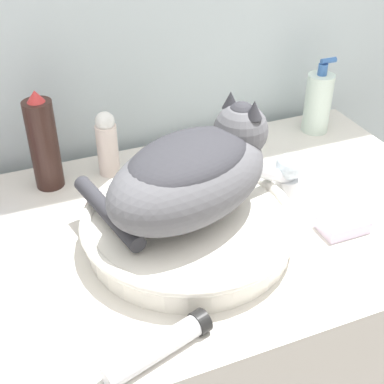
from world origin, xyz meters
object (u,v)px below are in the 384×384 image
Objects in this scene: hairspray_can_black at (44,143)px; cat at (193,171)px; deodorant_stick at (107,143)px; soap_pump_bottle at (318,102)px; faucet at (282,176)px; soap_bar at (343,225)px; cream_tube at (160,347)px.

cat is at bearing -52.32° from hairspray_can_black.
soap_pump_bottle is (0.49, -0.00, 0.00)m from deodorant_stick.
faucet is 1.79× the size of soap_bar.
cat is 0.28m from cream_tube.
faucet is (0.19, 0.03, -0.07)m from cat.
faucet is at bearing -40.07° from deodorant_stick.
cream_tube is (-0.06, -0.47, -0.05)m from deodorant_stick.
cat is at bearing 162.10° from soap_bar.
hairspray_can_black is 0.48m from cream_tube.
hairspray_can_black is at bearing 105.59° from cat.
soap_pump_bottle is 0.61m from hairspray_can_black.
soap_pump_bottle reaches higher than cream_tube.
cream_tube is at bearing -82.25° from hairspray_can_black.
hairspray_can_black is (-0.61, 0.00, 0.02)m from soap_pump_bottle.
cream_tube is (-0.13, -0.21, -0.12)m from cat.
hairspray_can_black reaches higher than deodorant_stick.
soap_pump_bottle is (0.41, 0.26, -0.06)m from cat.
cat is 1.72× the size of hairspray_can_black.
hairspray_can_black reaches higher than soap_bar.
cream_tube is (0.06, -0.47, -0.08)m from hairspray_can_black.
cat is 2.55× the size of deodorant_stick.
hairspray_can_black is (-0.20, 0.26, -0.04)m from cat.
soap_bar is at bearing -115.36° from soap_pump_bottle.
soap_pump_bottle is at bearing 64.64° from soap_bar.
deodorant_stick is (-0.08, 0.26, -0.07)m from cat.
soap_pump_bottle is 2.12× the size of soap_bar.
faucet is at bearing 118.54° from soap_bar.
cream_tube is 0.41m from soap_bar.
cat reaches higher than hairspray_can_black.
cat reaches higher than deodorant_stick.
cream_tube is at bearing -96.78° from deodorant_stick.
faucet reaches higher than soap_bar.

